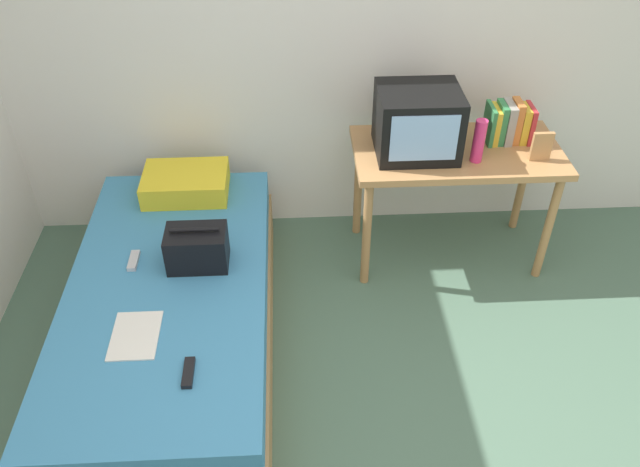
{
  "coord_description": "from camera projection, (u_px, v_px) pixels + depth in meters",
  "views": [
    {
      "loc": [
        -0.31,
        -1.52,
        2.62
      ],
      "look_at": [
        -0.17,
        1.04,
        0.58
      ],
      "focal_mm": 36.27,
      "sensor_mm": 36.0,
      "label": 1
    }
  ],
  "objects": [
    {
      "name": "wall_back",
      "position": [
        341.0,
        24.0,
        3.59
      ],
      "size": [
        5.2,
        0.1,
        2.6
      ],
      "primitive_type": "cube",
      "color": "silver",
      "rests_on": "ground"
    },
    {
      "name": "bed",
      "position": [
        173.0,
        317.0,
        3.3
      ],
      "size": [
        1.0,
        2.0,
        0.47
      ],
      "color": "#B27F4C",
      "rests_on": "ground"
    },
    {
      "name": "desk",
      "position": [
        456.0,
        164.0,
        3.66
      ],
      "size": [
        1.16,
        0.6,
        0.75
      ],
      "color": "#B27F4C",
      "rests_on": "ground"
    },
    {
      "name": "tv",
      "position": [
        418.0,
        122.0,
        3.47
      ],
      "size": [
        0.44,
        0.39,
        0.36
      ],
      "color": "black",
      "rests_on": "desk"
    },
    {
      "name": "water_bottle",
      "position": [
        479.0,
        141.0,
        3.43
      ],
      "size": [
        0.06,
        0.06,
        0.24
      ],
      "primitive_type": "cylinder",
      "color": "#E53372",
      "rests_on": "desk"
    },
    {
      "name": "book_row",
      "position": [
        509.0,
        123.0,
        3.61
      ],
      "size": [
        0.25,
        0.17,
        0.24
      ],
      "color": "#337F47",
      "rests_on": "desk"
    },
    {
      "name": "picture_frame",
      "position": [
        542.0,
        146.0,
        3.46
      ],
      "size": [
        0.11,
        0.02,
        0.17
      ],
      "primitive_type": "cube",
      "color": "#B27F4C",
      "rests_on": "desk"
    },
    {
      "name": "pillow",
      "position": [
        186.0,
        183.0,
        3.72
      ],
      "size": [
        0.48,
        0.35,
        0.13
      ],
      "primitive_type": "cube",
      "color": "yellow",
      "rests_on": "bed"
    },
    {
      "name": "handbag",
      "position": [
        197.0,
        248.0,
        3.2
      ],
      "size": [
        0.3,
        0.2,
        0.23
      ],
      "color": "black",
      "rests_on": "bed"
    },
    {
      "name": "magazine",
      "position": [
        135.0,
        335.0,
        2.88
      ],
      "size": [
        0.21,
        0.29,
        0.01
      ],
      "primitive_type": "cube",
      "color": "white",
      "rests_on": "bed"
    },
    {
      "name": "remote_dark",
      "position": [
        188.0,
        373.0,
        2.7
      ],
      "size": [
        0.04,
        0.16,
        0.02
      ],
      "primitive_type": "cube",
      "color": "black",
      "rests_on": "bed"
    },
    {
      "name": "remote_silver",
      "position": [
        134.0,
        261.0,
        3.27
      ],
      "size": [
        0.04,
        0.14,
        0.02
      ],
      "primitive_type": "cube",
      "color": "#B7B7BC",
      "rests_on": "bed"
    }
  ]
}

